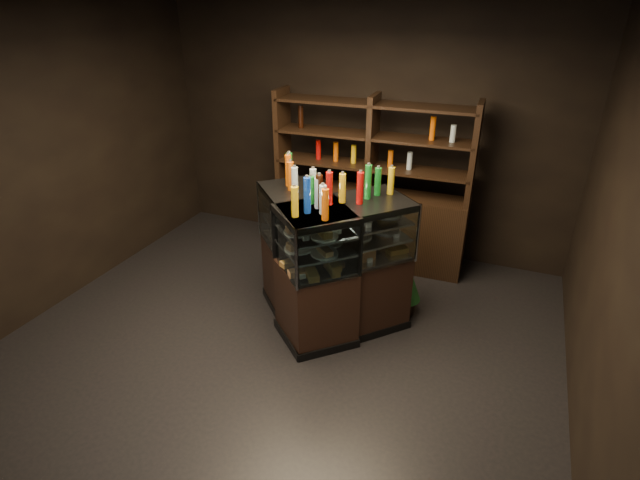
# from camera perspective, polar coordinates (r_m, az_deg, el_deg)

# --- Properties ---
(ground) EXTENTS (5.00, 5.00, 0.00)m
(ground) POSITION_cam_1_polar(r_m,az_deg,el_deg) (4.73, -5.39, -12.70)
(ground) COLOR black
(ground) RESTS_ON ground
(room_shell) EXTENTS (5.02, 5.02, 3.01)m
(room_shell) POSITION_cam_1_polar(r_m,az_deg,el_deg) (3.81, -6.65, 10.49)
(room_shell) COLOR black
(room_shell) RESTS_ON ground
(display_case) EXTENTS (1.64, 1.30, 1.32)m
(display_case) POSITION_cam_1_polar(r_m,az_deg,el_deg) (4.83, 0.54, -5.14)
(display_case) COLOR black
(display_case) RESTS_ON ground
(food_display) EXTENTS (1.28, 0.93, 0.41)m
(food_display) POSITION_cam_1_polar(r_m,az_deg,el_deg) (4.55, 0.56, 1.00)
(food_display) COLOR gold
(food_display) RESTS_ON display_case
(bottles_top) EXTENTS (1.11, 0.79, 0.30)m
(bottles_top) POSITION_cam_1_polar(r_m,az_deg,el_deg) (4.38, 0.60, 6.16)
(bottles_top) COLOR #B20C0A
(bottles_top) RESTS_ON display_case
(potted_conifer) EXTENTS (0.32, 0.32, 0.68)m
(potted_conifer) POSITION_cam_1_polar(r_m,az_deg,el_deg) (5.11, 9.83, -4.43)
(potted_conifer) COLOR black
(potted_conifer) RESTS_ON ground
(back_shelving) EXTENTS (2.27, 0.49, 2.00)m
(back_shelving) POSITION_cam_1_polar(r_m,az_deg,el_deg) (5.97, 5.63, 3.01)
(back_shelving) COLOR black
(back_shelving) RESTS_ON ground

